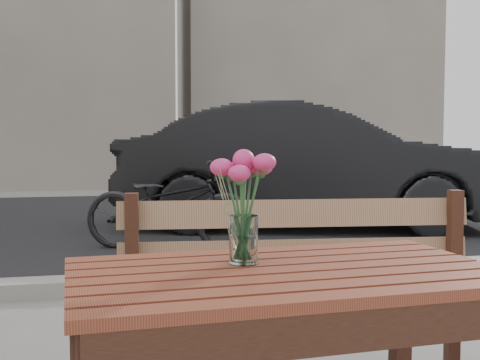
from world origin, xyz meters
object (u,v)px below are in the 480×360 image
Objects in this scene: main_vase at (244,193)px; parked_car at (310,166)px; bicycle at (169,205)px; main_table at (286,311)px.

parked_car is (2.15, 5.63, -0.18)m from main_vase.
main_vase reaches higher than bicycle.
bicycle is at bearing 87.24° from main_vase.
parked_car is 2.32m from bicycle.
main_vase reaches higher than main_table.
main_table is at bearing 176.77° from parked_car.
bicycle reaches higher than main_table.
main_table is 3.72× the size of main_vase.
parked_car is at bearing 66.70° from main_table.
parked_car reaches higher than main_table.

